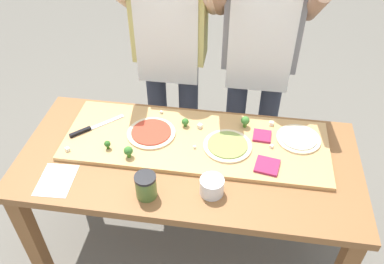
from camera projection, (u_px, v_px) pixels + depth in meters
ground_plane at (189, 248)px, 2.37m from camera, size 8.00×8.00×0.00m
prep_table at (189, 173)px, 1.94m from camera, size 1.59×0.73×0.76m
cutting_board at (196, 141)px, 1.94m from camera, size 1.27×0.45×0.02m
chefs_knife at (90, 129)px, 1.99m from camera, size 0.22×0.22×0.02m
pizza_whole_tomato_red at (151, 133)px, 1.96m from camera, size 0.24×0.24×0.02m
pizza_whole_pesto_green at (227, 145)px, 1.89m from camera, size 0.23×0.23×0.02m
pizza_whole_cheese_artichoke at (298, 139)px, 1.93m from camera, size 0.21×0.21×0.02m
pizza_slice_near_right at (262, 136)px, 1.95m from camera, size 0.09×0.09×0.01m
pizza_slice_center at (267, 166)px, 1.79m from camera, size 0.12×0.12×0.01m
broccoli_floret_back_right at (245, 121)px, 1.99m from camera, size 0.04×0.04×0.06m
broccoli_floret_center_right at (185, 122)px, 2.00m from camera, size 0.04×0.04×0.05m
broccoli_floret_front_right at (128, 151)px, 1.82m from camera, size 0.04×0.04×0.06m
broccoli_floret_front_left at (107, 144)px, 1.87m from camera, size 0.03×0.03×0.04m
cheese_crumble_a at (271, 146)px, 1.89m from camera, size 0.02×0.02×0.01m
cheese_crumble_b at (161, 112)px, 2.09m from camera, size 0.02×0.02×0.01m
cheese_crumble_c at (195, 147)px, 1.89m from camera, size 0.02×0.02×0.01m
cheese_crumble_d at (271, 123)px, 2.01m from camera, size 0.02×0.02×0.02m
cheese_crumble_e at (200, 126)px, 2.00m from camera, size 0.03×0.03×0.02m
cheese_crumble_f at (67, 149)px, 1.87m from camera, size 0.03×0.03×0.02m
flour_cup at (212, 187)px, 1.69m from camera, size 0.10×0.10×0.08m
sauce_jar at (146, 186)px, 1.66m from camera, size 0.09×0.09×0.11m
recipe_note at (56, 180)px, 1.76m from camera, size 0.16×0.20×0.00m
cook_left at (170, 41)px, 2.23m from camera, size 0.54×0.39×1.67m
cook_right at (260, 48)px, 2.17m from camera, size 0.54×0.39×1.67m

